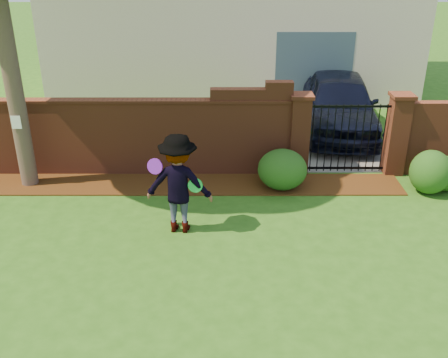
{
  "coord_description": "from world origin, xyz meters",
  "views": [
    {
      "loc": [
        0.69,
        -6.93,
        4.93
      ],
      "look_at": [
        0.7,
        1.4,
        1.05
      ],
      "focal_mm": 41.31,
      "sensor_mm": 36.0,
      "label": 1
    }
  ],
  "objects_px": {
    "frisbee_green": "(195,185)",
    "car": "(340,106)",
    "man": "(178,185)",
    "frisbee_purple": "(155,166)"
  },
  "relations": [
    {
      "from": "frisbee_green",
      "to": "car",
      "type": "bearing_deg",
      "value": 55.27
    },
    {
      "from": "car",
      "to": "man",
      "type": "xyz_separation_m",
      "value": [
        -3.99,
        -5.19,
        0.13
      ]
    },
    {
      "from": "frisbee_purple",
      "to": "man",
      "type": "bearing_deg",
      "value": 6.46
    },
    {
      "from": "car",
      "to": "frisbee_green",
      "type": "height_order",
      "value": "car"
    },
    {
      "from": "man",
      "to": "frisbee_green",
      "type": "relative_size",
      "value": 7.1
    },
    {
      "from": "frisbee_purple",
      "to": "frisbee_green",
      "type": "bearing_deg",
      "value": -5.38
    },
    {
      "from": "man",
      "to": "frisbee_green",
      "type": "xyz_separation_m",
      "value": [
        0.32,
        -0.11,
        0.04
      ]
    },
    {
      "from": "man",
      "to": "frisbee_purple",
      "type": "relative_size",
      "value": 6.6
    },
    {
      "from": "car",
      "to": "man",
      "type": "relative_size",
      "value": 2.54
    },
    {
      "from": "car",
      "to": "frisbee_purple",
      "type": "height_order",
      "value": "car"
    }
  ]
}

